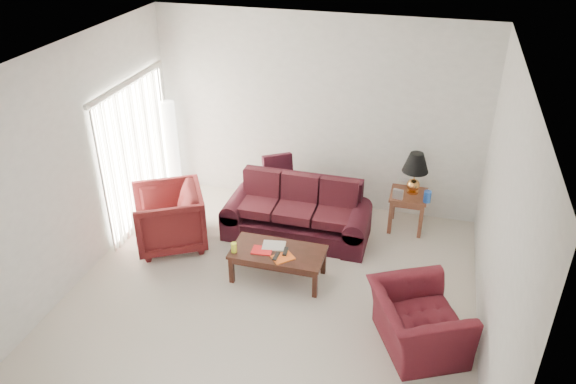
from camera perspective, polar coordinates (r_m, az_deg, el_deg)
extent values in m
plane|color=beige|center=(7.18, -1.84, -10.57)|extent=(5.00, 5.00, 0.00)
cube|color=silver|center=(8.49, -15.13, 3.75)|extent=(0.10, 2.00, 2.16)
cube|color=black|center=(8.60, -1.04, 2.36)|extent=(0.50, 0.43, 0.47)
cube|color=silver|center=(8.17, 11.11, -0.21)|extent=(0.15, 0.08, 0.15)
cylinder|color=navy|center=(8.17, 13.97, -0.46)|extent=(0.13, 0.13, 0.17)
cube|color=silver|center=(8.53, 11.70, 1.17)|extent=(0.14, 0.18, 0.06)
imported|color=#451011|center=(8.05, -12.00, -2.58)|extent=(1.29, 1.28, 0.87)
imported|color=#461017|center=(6.49, 13.03, -12.71)|extent=(1.28, 1.34, 0.68)
cube|color=red|center=(7.24, -2.65, -5.95)|extent=(0.28, 0.22, 0.01)
cube|color=beige|center=(7.32, -1.44, -5.47)|extent=(0.33, 0.27, 0.02)
cube|color=orange|center=(7.10, -0.53, -6.68)|extent=(0.33, 0.33, 0.02)
cube|color=black|center=(7.09, -1.21, -6.54)|extent=(0.06, 0.17, 0.02)
cube|color=black|center=(7.18, -0.26, -6.05)|extent=(0.07, 0.18, 0.02)
cylinder|color=yellow|center=(7.21, -5.52, -5.63)|extent=(0.10, 0.10, 0.13)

